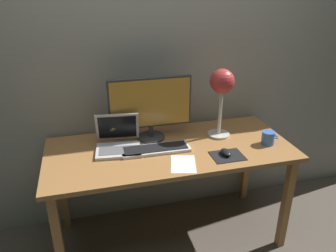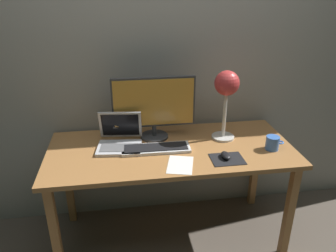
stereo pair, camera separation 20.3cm
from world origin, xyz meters
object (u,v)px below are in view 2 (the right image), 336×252
laptop (120,137)px  mouse (226,155)px  desk_lamp (227,89)px  coffee_mug (273,143)px  keyboard_main (156,149)px  monitor (154,105)px

laptop → mouse: 0.70m
desk_lamp → coffee_mug: desk_lamp is taller
desk_lamp → mouse: size_ratio=4.97×
desk_lamp → laptop: bearing=-179.5°
keyboard_main → desk_lamp: desk_lamp is taller
laptop → desk_lamp: (0.71, 0.01, 0.30)m
coffee_mug → laptop: bearing=168.3°
keyboard_main → coffee_mug: 0.75m
keyboard_main → desk_lamp: (0.48, 0.11, 0.35)m
keyboard_main → desk_lamp: bearing=13.1°
laptop → coffee_mug: (0.97, -0.20, -0.02)m
monitor → desk_lamp: 0.49m
laptop → coffee_mug: 0.99m
mouse → coffee_mug: coffee_mug is taller
monitor → desk_lamp: size_ratio=1.17×
monitor → laptop: 0.31m
mouse → desk_lamp: bearing=76.4°
monitor → desk_lamp: desk_lamp is taller
desk_lamp → coffee_mug: bearing=-37.9°
monitor → laptop: size_ratio=1.80×
monitor → coffee_mug: monitor is taller
monitor → desk_lamp: (0.47, -0.08, 0.12)m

